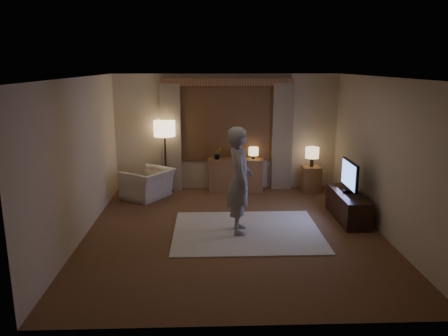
{
  "coord_description": "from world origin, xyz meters",
  "views": [
    {
      "loc": [
        -0.42,
        -7.0,
        2.81
      ],
      "look_at": [
        -0.14,
        0.6,
        0.99
      ],
      "focal_mm": 35.0,
      "sensor_mm": 36.0,
      "label": 1
    }
  ],
  "objects_px": {
    "side_table": "(311,179)",
    "tv_stand": "(348,206)",
    "sideboard": "(235,176)",
    "armchair": "(148,184)",
    "person": "(240,181)"
  },
  "relations": [
    {
      "from": "armchair",
      "to": "person",
      "type": "distance_m",
      "value": 2.81
    },
    {
      "from": "armchair",
      "to": "person",
      "type": "xyz_separation_m",
      "value": [
        1.81,
        -2.06,
        0.61
      ]
    },
    {
      "from": "sideboard",
      "to": "tv_stand",
      "type": "distance_m",
      "value": 2.74
    },
    {
      "from": "sideboard",
      "to": "tv_stand",
      "type": "xyz_separation_m",
      "value": [
        1.96,
        -1.92,
        -0.1
      ]
    },
    {
      "from": "side_table",
      "to": "tv_stand",
      "type": "distance_m",
      "value": 1.89
    },
    {
      "from": "sideboard",
      "to": "armchair",
      "type": "relative_size",
      "value": 1.26
    },
    {
      "from": "armchair",
      "to": "tv_stand",
      "type": "height_order",
      "value": "armchair"
    },
    {
      "from": "armchair",
      "to": "tv_stand",
      "type": "relative_size",
      "value": 0.68
    },
    {
      "from": "tv_stand",
      "to": "armchair",
      "type": "bearing_deg",
      "value": 159.35
    },
    {
      "from": "sideboard",
      "to": "person",
      "type": "xyz_separation_m",
      "value": [
        -0.09,
        -2.52,
        0.57
      ]
    },
    {
      "from": "armchair",
      "to": "tv_stand",
      "type": "xyz_separation_m",
      "value": [
        3.87,
        -1.46,
        -0.06
      ]
    },
    {
      "from": "armchair",
      "to": "person",
      "type": "relative_size",
      "value": 0.53
    },
    {
      "from": "sideboard",
      "to": "side_table",
      "type": "height_order",
      "value": "sideboard"
    },
    {
      "from": "tv_stand",
      "to": "person",
      "type": "bearing_deg",
      "value": -163.72
    },
    {
      "from": "side_table",
      "to": "tv_stand",
      "type": "xyz_separation_m",
      "value": [
        0.25,
        -1.87,
        -0.03
      ]
    }
  ]
}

